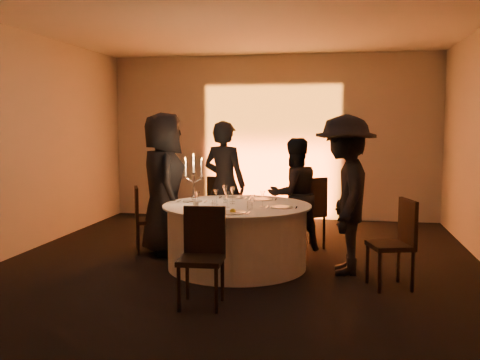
% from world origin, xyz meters
% --- Properties ---
extents(floor, '(7.00, 7.00, 0.00)m').
position_xyz_m(floor, '(0.00, 0.00, 0.00)').
color(floor, black).
rests_on(floor, ground).
extents(ceiling, '(7.00, 7.00, 0.00)m').
position_xyz_m(ceiling, '(0.00, 0.00, 3.00)').
color(ceiling, silver).
rests_on(ceiling, wall_back).
extents(wall_back, '(7.00, 0.00, 7.00)m').
position_xyz_m(wall_back, '(0.00, 3.50, 1.50)').
color(wall_back, '#B5AFA8').
rests_on(wall_back, floor).
extents(wall_front, '(7.00, 0.00, 7.00)m').
position_xyz_m(wall_front, '(0.00, -3.50, 1.50)').
color(wall_front, '#B5AFA8').
rests_on(wall_front, floor).
extents(wall_left, '(0.00, 7.00, 7.00)m').
position_xyz_m(wall_left, '(-3.00, 0.00, 1.50)').
color(wall_left, '#B5AFA8').
rests_on(wall_left, floor).
extents(uplighter_fixture, '(0.25, 0.12, 0.10)m').
position_xyz_m(uplighter_fixture, '(0.00, 3.20, 0.05)').
color(uplighter_fixture, black).
rests_on(uplighter_fixture, floor).
extents(banquet_table, '(1.80, 1.80, 0.77)m').
position_xyz_m(banquet_table, '(0.00, 0.00, 0.38)').
color(banquet_table, black).
rests_on(banquet_table, floor).
extents(chair_left, '(0.52, 0.52, 0.90)m').
position_xyz_m(chair_left, '(-1.39, 0.54, 0.50)').
color(chair_left, black).
rests_on(chair_left, floor).
extents(chair_back_left, '(0.52, 0.52, 0.95)m').
position_xyz_m(chair_back_left, '(-0.52, 1.63, 0.54)').
color(chair_back_left, black).
rests_on(chair_back_left, floor).
extents(chair_back_right, '(0.61, 0.61, 1.01)m').
position_xyz_m(chair_back_right, '(0.81, 1.11, 0.57)').
color(chair_back_right, black).
rests_on(chair_back_right, floor).
extents(chair_right, '(0.52, 0.52, 0.95)m').
position_xyz_m(chair_right, '(1.83, -0.51, 0.53)').
color(chair_right, black).
rests_on(chair_right, floor).
extents(chair_front, '(0.43, 0.43, 0.94)m').
position_xyz_m(chair_front, '(-0.08, -1.38, 0.53)').
color(chair_front, black).
rests_on(chair_front, floor).
extents(guest_left, '(0.94, 1.09, 1.89)m').
position_xyz_m(guest_left, '(-1.10, 0.52, 0.95)').
color(guest_left, black).
rests_on(guest_left, floor).
extents(guest_back_left, '(0.76, 0.62, 1.79)m').
position_xyz_m(guest_back_left, '(-0.38, 1.06, 0.89)').
color(guest_back_left, black).
rests_on(guest_back_left, floor).
extents(guest_back_right, '(0.95, 0.90, 1.56)m').
position_xyz_m(guest_back_right, '(0.61, 0.99, 0.78)').
color(guest_back_right, black).
rests_on(guest_back_right, floor).
extents(guest_right, '(0.71, 1.21, 1.85)m').
position_xyz_m(guest_right, '(1.28, -0.02, 0.93)').
color(guest_right, black).
rests_on(guest_right, floor).
extents(plate_left, '(0.36, 0.25, 0.01)m').
position_xyz_m(plate_left, '(-0.60, 0.14, 0.78)').
color(plate_left, silver).
rests_on(plate_left, banquet_table).
extents(plate_back_left, '(0.36, 0.26, 0.01)m').
position_xyz_m(plate_back_left, '(-0.16, 0.55, 0.78)').
color(plate_back_left, silver).
rests_on(plate_back_left, banquet_table).
extents(plate_back_right, '(0.35, 0.27, 0.01)m').
position_xyz_m(plate_back_right, '(0.25, 0.48, 0.78)').
color(plate_back_right, silver).
rests_on(plate_back_right, banquet_table).
extents(plate_right, '(0.36, 0.26, 0.01)m').
position_xyz_m(plate_right, '(0.56, -0.14, 0.78)').
color(plate_right, silver).
rests_on(plate_right, banquet_table).
extents(plate_front, '(0.36, 0.29, 0.08)m').
position_xyz_m(plate_front, '(0.07, -0.61, 0.79)').
color(plate_front, silver).
rests_on(plate_front, banquet_table).
extents(coffee_cup, '(0.11, 0.11, 0.07)m').
position_xyz_m(coffee_cup, '(-0.43, -0.30, 0.80)').
color(coffee_cup, silver).
rests_on(coffee_cup, banquet_table).
extents(candelabra, '(0.26, 0.12, 0.62)m').
position_xyz_m(candelabra, '(-0.55, 0.03, 0.99)').
color(candelabra, white).
rests_on(candelabra, banquet_table).
extents(wine_glass_a, '(0.07, 0.07, 0.19)m').
position_xyz_m(wine_glass_a, '(-0.24, -0.09, 0.91)').
color(wine_glass_a, white).
rests_on(wine_glass_a, banquet_table).
extents(wine_glass_b, '(0.07, 0.07, 0.19)m').
position_xyz_m(wine_glass_b, '(-0.10, 0.22, 0.91)').
color(wine_glass_b, white).
rests_on(wine_glass_b, banquet_table).
extents(wine_glass_c, '(0.07, 0.07, 0.19)m').
position_xyz_m(wine_glass_c, '(0.33, -0.11, 0.91)').
color(wine_glass_c, white).
rests_on(wine_glass_c, banquet_table).
extents(wine_glass_d, '(0.07, 0.07, 0.19)m').
position_xyz_m(wine_glass_d, '(-0.06, 0.04, 0.91)').
color(wine_glass_d, white).
rests_on(wine_glass_d, banquet_table).
extents(wine_glass_e, '(0.07, 0.07, 0.19)m').
position_xyz_m(wine_glass_e, '(-0.41, -0.31, 0.91)').
color(wine_glass_e, white).
rests_on(wine_glass_e, banquet_table).
extents(wine_glass_f, '(0.07, 0.07, 0.19)m').
position_xyz_m(wine_glass_f, '(-0.18, 0.15, 0.91)').
color(wine_glass_f, white).
rests_on(wine_glass_f, banquet_table).
extents(wine_glass_g, '(0.07, 0.07, 0.19)m').
position_xyz_m(wine_glass_g, '(-0.22, 0.37, 0.91)').
color(wine_glass_g, white).
rests_on(wine_glass_g, banquet_table).
extents(wine_glass_h, '(0.07, 0.07, 0.19)m').
position_xyz_m(wine_glass_h, '(-0.07, -0.24, 0.91)').
color(wine_glass_h, white).
rests_on(wine_glass_h, banquet_table).
extents(tumbler_a, '(0.07, 0.07, 0.09)m').
position_xyz_m(tumbler_a, '(0.14, 0.29, 0.82)').
color(tumbler_a, white).
rests_on(tumbler_a, banquet_table).
extents(tumbler_b, '(0.07, 0.07, 0.09)m').
position_xyz_m(tumbler_b, '(-0.21, -0.32, 0.82)').
color(tumbler_b, white).
rests_on(tumbler_b, banquet_table).
extents(tumbler_c, '(0.07, 0.07, 0.09)m').
position_xyz_m(tumbler_c, '(0.21, -0.32, 0.82)').
color(tumbler_c, white).
rests_on(tumbler_c, banquet_table).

